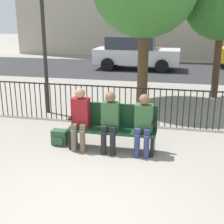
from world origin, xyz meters
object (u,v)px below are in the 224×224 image
object	(u,v)px
tree_1	(223,1)
parked_car_1	(135,52)
seated_person_0	(80,116)
seated_person_2	(143,122)
lamp_post	(44,32)
seated_person_1	(110,119)
backpack	(60,137)
park_bench	(113,126)

from	to	relation	value
tree_1	parked_car_1	xyz separation A→B (m)	(-3.37, 5.11, -2.16)
seated_person_0	seated_person_2	size ratio (longest dim) A/B	1.05
seated_person_2	lamp_post	bearing A→B (deg)	143.24
seated_person_0	lamp_post	bearing A→B (deg)	127.24
lamp_post	parked_car_1	size ratio (longest dim) A/B	0.78
seated_person_1	parked_car_1	world-z (taller)	parked_car_1
lamp_post	backpack	bearing A→B (deg)	-60.98
seated_person_2	backpack	world-z (taller)	seated_person_2
park_bench	seated_person_2	size ratio (longest dim) A/B	1.46
parked_car_1	tree_1	bearing A→B (deg)	-56.54
seated_person_0	tree_1	bearing A→B (deg)	58.31
seated_person_2	backpack	xyz separation A→B (m)	(-1.75, 0.09, -0.51)
seated_person_0	tree_1	distance (m)	6.19
parked_car_1	park_bench	bearing A→B (deg)	-84.28
seated_person_1	lamp_post	bearing A→B (deg)	136.10
seated_person_1	seated_person_2	bearing A→B (deg)	-0.06
seated_person_2	tree_1	xyz separation A→B (m)	(1.76, 4.89, 2.34)
seated_person_0	seated_person_1	distance (m)	0.61
park_bench	backpack	xyz separation A→B (m)	(-1.13, -0.04, -0.34)
backpack	parked_car_1	world-z (taller)	parked_car_1
backpack	tree_1	xyz separation A→B (m)	(3.51, 4.80, 2.85)
park_bench	lamp_post	bearing A→B (deg)	138.20
seated_person_1	seated_person_0	bearing A→B (deg)	179.79
backpack	tree_1	size ratio (longest dim) A/B	0.08
park_bench	lamp_post	size ratio (longest dim) A/B	0.53
seated_person_2	lamp_post	distance (m)	3.93
park_bench	seated_person_2	bearing A→B (deg)	-11.76
seated_person_0	park_bench	bearing A→B (deg)	11.29
seated_person_2	parked_car_1	xyz separation A→B (m)	(-1.61, 10.00, 0.18)
tree_1	seated_person_2	bearing A→B (deg)	-109.82
seated_person_1	lamp_post	distance (m)	3.47
seated_person_1	tree_1	world-z (taller)	tree_1
lamp_post	seated_person_0	bearing A→B (deg)	-52.76
seated_person_0	seated_person_1	size ratio (longest dim) A/B	1.03
seated_person_2	parked_car_1	bearing A→B (deg)	99.15
seated_person_1	seated_person_2	world-z (taller)	seated_person_1
seated_person_1	seated_person_2	xyz separation A→B (m)	(0.65, -0.00, -0.01)
seated_person_1	park_bench	bearing A→B (deg)	77.96
park_bench	parked_car_1	distance (m)	9.93
backpack	lamp_post	xyz separation A→B (m)	(-1.15, 2.08, 2.03)
backpack	lamp_post	world-z (taller)	lamp_post
seated_person_1	tree_1	xyz separation A→B (m)	(2.41, 4.89, 2.33)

